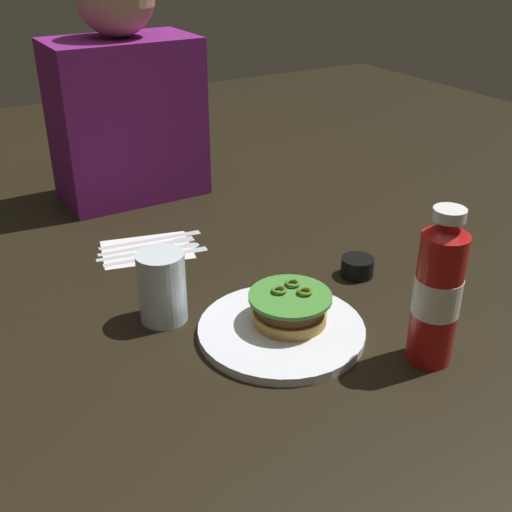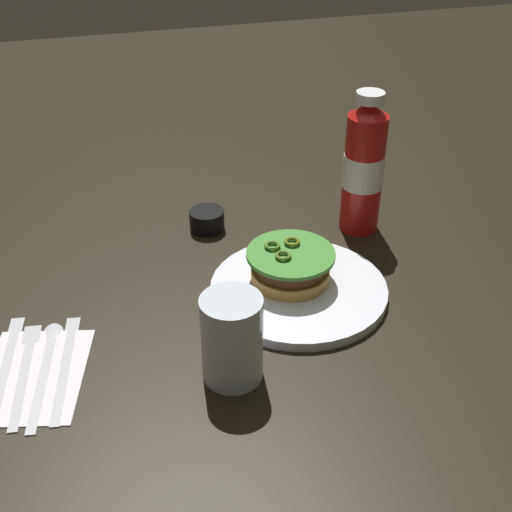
# 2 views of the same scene
# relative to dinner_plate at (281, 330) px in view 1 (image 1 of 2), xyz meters

# --- Properties ---
(ground_plane) EXTENTS (3.00, 3.00, 0.00)m
(ground_plane) POSITION_rel_dinner_plate_xyz_m (-0.05, 0.10, -0.01)
(ground_plane) COLOR black
(dinner_plate) EXTENTS (0.25, 0.25, 0.01)m
(dinner_plate) POSITION_rel_dinner_plate_xyz_m (0.00, 0.00, 0.00)
(dinner_plate) COLOR white
(dinner_plate) RESTS_ON ground_plane
(burger_sandwich) EXTENTS (0.13, 0.13, 0.05)m
(burger_sandwich) POSITION_rel_dinner_plate_xyz_m (0.02, 0.01, 0.03)
(burger_sandwich) COLOR #BA8B42
(burger_sandwich) RESTS_ON dinner_plate
(ketchup_bottle) EXTENTS (0.06, 0.06, 0.23)m
(ketchup_bottle) POSITION_rel_dinner_plate_xyz_m (0.15, -0.16, 0.10)
(ketchup_bottle) COLOR #B41614
(ketchup_bottle) RESTS_ON ground_plane
(water_glass) EXTENTS (0.07, 0.07, 0.11)m
(water_glass) POSITION_rel_dinner_plate_xyz_m (-0.13, 0.13, 0.05)
(water_glass) COLOR silver
(water_glass) RESTS_ON ground_plane
(condiment_cup) EXTENTS (0.06, 0.06, 0.03)m
(condiment_cup) POSITION_rel_dinner_plate_xyz_m (0.21, 0.09, 0.01)
(condiment_cup) COLOR black
(condiment_cup) RESTS_ON ground_plane
(napkin) EXTENTS (0.19, 0.16, 0.00)m
(napkin) POSITION_rel_dinner_plate_xyz_m (-0.07, 0.37, -0.01)
(napkin) COLOR white
(napkin) RESTS_ON ground_plane
(butter_knife) EXTENTS (0.20, 0.05, 0.00)m
(butter_knife) POSITION_rel_dinner_plate_xyz_m (-0.05, 0.33, -0.00)
(butter_knife) COLOR silver
(butter_knife) RESTS_ON napkin
(spoon_utensil) EXTENTS (0.20, 0.05, 0.00)m
(spoon_utensil) POSITION_rel_dinner_plate_xyz_m (-0.04, 0.35, -0.00)
(spoon_utensil) COLOR silver
(spoon_utensil) RESTS_ON napkin
(fork_utensil) EXTENTS (0.19, 0.04, 0.00)m
(fork_utensil) POSITION_rel_dinner_plate_xyz_m (-0.05, 0.37, -0.00)
(fork_utensil) COLOR silver
(fork_utensil) RESTS_ON napkin
(steak_knife) EXTENTS (0.20, 0.04, 0.00)m
(steak_knife) POSITION_rel_dinner_plate_xyz_m (-0.03, 0.40, -0.00)
(steak_knife) COLOR silver
(steak_knife) RESTS_ON napkin
(diner_person) EXTENTS (0.31, 0.18, 0.50)m
(diner_person) POSITION_rel_dinner_plate_xyz_m (0.01, 0.65, 0.21)
(diner_person) COLOR #6F1B6C
(diner_person) RESTS_ON ground_plane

